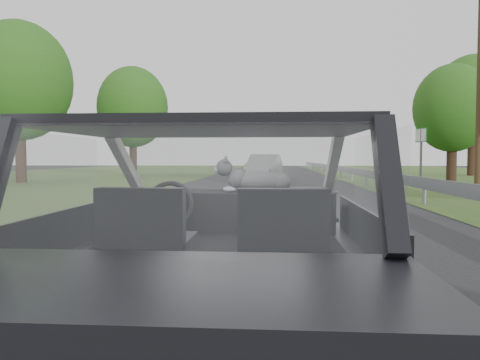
% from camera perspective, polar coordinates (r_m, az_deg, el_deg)
% --- Properties ---
extents(ground, '(140.00, 140.00, 0.00)m').
position_cam_1_polar(ground, '(3.24, -2.49, -20.15)').
color(ground, '#2D2D32').
rests_on(ground, ground).
extents(subject_car, '(1.80, 4.00, 1.45)m').
position_cam_1_polar(subject_car, '(3.03, -2.52, -7.41)').
color(subject_car, black).
rests_on(subject_car, ground).
extents(dashboard, '(1.58, 0.45, 0.30)m').
position_cam_1_polar(dashboard, '(3.63, -1.36, -3.73)').
color(dashboard, black).
rests_on(dashboard, subject_car).
extents(driver_seat, '(0.50, 0.72, 0.42)m').
position_cam_1_polar(driver_seat, '(2.80, -11.42, -5.09)').
color(driver_seat, black).
rests_on(driver_seat, subject_car).
extents(passenger_seat, '(0.50, 0.72, 0.42)m').
position_cam_1_polar(passenger_seat, '(2.70, 5.25, -5.34)').
color(passenger_seat, black).
rests_on(passenger_seat, subject_car).
extents(steering_wheel, '(0.36, 0.36, 0.04)m').
position_cam_1_polar(steering_wheel, '(3.39, -8.60, -3.02)').
color(steering_wheel, black).
rests_on(steering_wheel, dashboard).
extents(cat, '(0.63, 0.27, 0.27)m').
position_cam_1_polar(cat, '(3.55, 2.49, 0.00)').
color(cat, gray).
rests_on(cat, dashboard).
extents(guardrail, '(0.05, 90.00, 0.32)m').
position_cam_1_polar(guardrail, '(13.57, 21.12, -0.30)').
color(guardrail, gray).
rests_on(guardrail, ground).
extents(other_car, '(2.30, 4.57, 1.44)m').
position_cam_1_polar(other_car, '(25.63, 2.96, 1.54)').
color(other_car, '#BABABC').
rests_on(other_car, ground).
extents(highway_sign, '(0.27, 1.02, 2.55)m').
position_cam_1_polar(highway_sign, '(22.02, 21.19, 2.60)').
color(highway_sign, '#0F6F1D').
rests_on(highway_sign, ground).
extents(utility_pole, '(0.35, 0.35, 8.27)m').
position_cam_1_polar(utility_pole, '(20.67, 27.24, 10.45)').
color(utility_pole, '#4F341B').
rests_on(utility_pole, ground).
extents(tree_2, '(3.97, 3.97, 5.66)m').
position_cam_1_polar(tree_2, '(25.23, 24.47, 6.08)').
color(tree_2, '#245717').
rests_on(tree_2, ground).
extents(tree_3, '(5.63, 5.63, 8.13)m').
position_cam_1_polar(tree_3, '(36.40, 26.46, 6.88)').
color(tree_3, '#245717').
rests_on(tree_3, ground).
extents(tree_5, '(6.32, 6.32, 7.83)m').
position_cam_1_polar(tree_5, '(26.07, -25.27, 8.33)').
color(tree_5, '#245717').
rests_on(tree_5, ground).
extents(tree_6, '(6.06, 6.06, 7.23)m').
position_cam_1_polar(tree_6, '(32.90, -12.93, 6.79)').
color(tree_6, '#245717').
rests_on(tree_6, ground).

